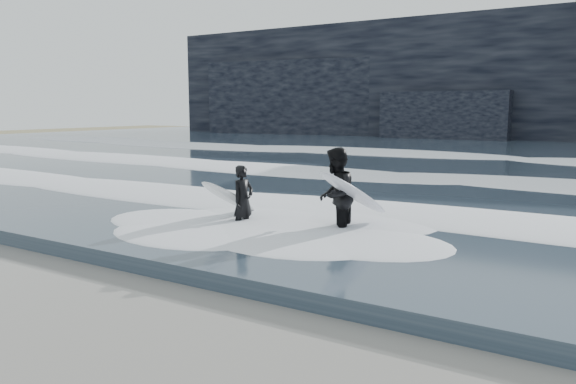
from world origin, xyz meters
name	(u,v)px	position (x,y,z in m)	size (l,w,h in m)	color
ground	(38,373)	(0.00, 0.00, 0.00)	(120.00, 120.00, 0.00)	olive
sea	(524,156)	(0.00, 29.00, 0.15)	(90.00, 52.00, 0.30)	#2F3D4B
headland	(566,78)	(0.00, 46.00, 5.00)	(70.00, 9.00, 10.00)	black
foam_near	(378,207)	(0.00, 9.00, 0.40)	(60.00, 3.20, 0.20)	white
foam_mid	(458,176)	(0.00, 16.00, 0.42)	(60.00, 4.00, 0.24)	white
foam_far	(510,156)	(0.00, 25.00, 0.45)	(60.00, 4.80, 0.30)	white
surfer_left	(239,200)	(-2.10, 6.31, 0.77)	(1.01, 2.06, 1.53)	black
surfer_right	(337,195)	(0.05, 6.78, 0.98)	(1.41, 2.13, 1.95)	black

